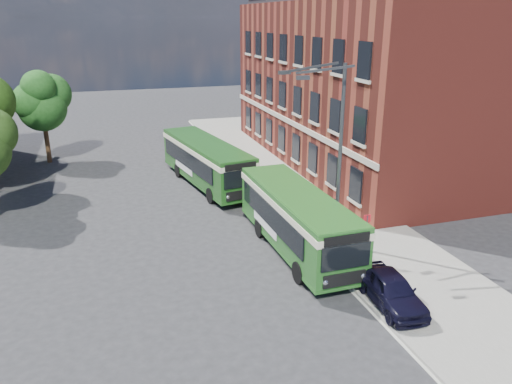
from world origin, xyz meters
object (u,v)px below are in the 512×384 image
object	(u,v)px
bus_front	(297,216)
bus_rear	(206,159)
parked_car	(391,290)
street_lamp	(333,155)

from	to	relation	value
bus_front	bus_rear	world-z (taller)	same
bus_front	parked_car	xyz separation A→B (m)	(1.60, -5.98, -1.01)
street_lamp	bus_rear	world-z (taller)	street_lamp
street_lamp	bus_front	distance (m)	3.39
street_lamp	bus_rear	size ratio (longest dim) A/B	0.82
bus_rear	parked_car	distance (m)	17.74
parked_car	bus_front	bearing A→B (deg)	109.11
bus_front	bus_rear	xyz separation A→B (m)	(-2.02, 11.36, 0.00)
bus_front	parked_car	distance (m)	6.27
street_lamp	bus_front	world-z (taller)	street_lamp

